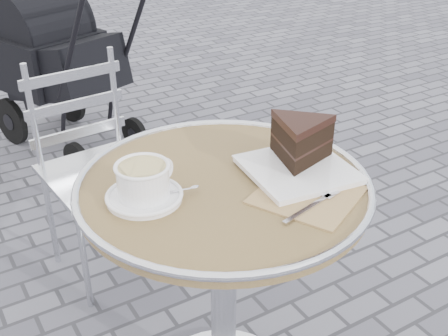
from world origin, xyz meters
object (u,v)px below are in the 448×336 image
cappuccino_set (144,184)px  bistro_chair (87,144)px  cake_plate_set (300,147)px  cafe_table (224,238)px  baby_stroller (57,67)px

cappuccino_set → bistro_chair: size_ratio=0.25×
cappuccino_set → cake_plate_set: size_ratio=0.53×
cafe_table → cake_plate_set: size_ratio=1.92×
cafe_table → baby_stroller: (0.12, 1.93, -0.13)m
cappuccino_set → baby_stroller: (0.31, 1.90, -0.33)m
cafe_table → cappuccino_set: size_ratio=3.66×
cafe_table → baby_stroller: baby_stroller is taller
cafe_table → cake_plate_set: cake_plate_set is taller
cafe_table → cake_plate_set: (0.20, -0.04, 0.22)m
cake_plate_set → bistro_chair: (-0.28, 0.86, -0.28)m
baby_stroller → bistro_chair: bearing=-120.5°
cake_plate_set → bistro_chair: size_ratio=0.47×
cappuccino_set → baby_stroller: bearing=61.3°
baby_stroller → cappuccino_set: bearing=-119.3°
cappuccino_set → cake_plate_set: bearing=-28.6°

